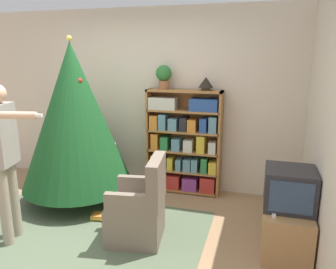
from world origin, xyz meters
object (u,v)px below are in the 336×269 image
(bookshelf, at_px, (184,144))
(standing_person, at_px, (4,151))
(armchair, at_px, (139,211))
(table_lamp, at_px, (206,83))
(television, at_px, (289,188))
(potted_plant, at_px, (164,75))
(christmas_tree, at_px, (75,116))

(bookshelf, relative_size, standing_person, 0.88)
(armchair, xyz_separation_m, table_lamp, (0.44, 1.39, 1.26))
(television, xyz_separation_m, table_lamp, (-1.06, 1.16, 0.91))
(potted_plant, distance_m, table_lamp, 0.60)
(christmas_tree, bearing_deg, table_lamp, 22.99)
(table_lamp, bearing_deg, standing_person, -134.33)
(potted_plant, relative_size, table_lamp, 1.64)
(christmas_tree, xyz_separation_m, standing_person, (-0.14, -1.10, -0.17))
(television, height_order, potted_plant, potted_plant)
(table_lamp, bearing_deg, potted_plant, 180.00)
(christmas_tree, relative_size, table_lamp, 10.91)
(bookshelf, bearing_deg, television, -40.59)
(armchair, distance_m, standing_person, 1.52)
(bookshelf, xyz_separation_m, potted_plant, (-0.30, 0.00, 0.96))
(television, bearing_deg, christmas_tree, 169.74)
(standing_person, relative_size, table_lamp, 8.38)
(table_lamp, bearing_deg, television, -47.67)
(bookshelf, relative_size, table_lamp, 7.40)
(armchair, bearing_deg, bookshelf, 165.27)
(armchair, bearing_deg, christmas_tree, -129.93)
(potted_plant, bearing_deg, television, -35.19)
(standing_person, distance_m, table_lamp, 2.56)
(television, distance_m, potted_plant, 2.25)
(television, relative_size, christmas_tree, 0.22)
(christmas_tree, relative_size, standing_person, 1.30)
(armchair, height_order, potted_plant, potted_plant)
(television, xyz_separation_m, standing_person, (-2.80, -0.62, 0.33))
(christmas_tree, height_order, standing_person, christmas_tree)
(bookshelf, bearing_deg, potted_plant, 179.27)
(television, relative_size, standing_person, 0.28)
(standing_person, height_order, potted_plant, potted_plant)
(christmas_tree, height_order, table_lamp, christmas_tree)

